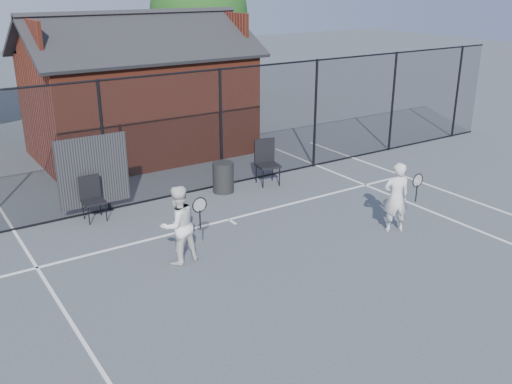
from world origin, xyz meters
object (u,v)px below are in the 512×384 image
chair_left (93,200)px  waste_bin (223,177)px  chair_right (268,163)px  player_back (178,225)px  clubhouse (139,100)px  player_front (396,197)px

chair_left → waste_bin: size_ratio=1.26×
chair_right → waste_bin: (-1.24, 0.16, -0.19)m
player_back → waste_bin: 3.85m
player_back → waste_bin: (2.60, 2.82, -0.37)m
clubhouse → player_front: 8.72m
clubhouse → player_back: (-2.29, -7.22, -0.85)m
player_back → clubhouse: bearing=72.4°
player_front → waste_bin: 4.43m
clubhouse → player_back: clubhouse is taller
waste_bin → chair_right: bearing=-7.2°
clubhouse → chair_left: 5.43m
player_front → clubhouse: bearing=104.1°
chair_left → chair_right: (4.51, -0.16, 0.09)m
player_back → chair_left: (-0.68, 2.82, -0.27)m
player_front → chair_left: (-5.09, 4.02, -0.27)m
waste_bin → chair_left: bearing=180.0°
clubhouse → chair_right: bearing=-71.3°
chair_left → waste_bin: 3.27m
clubhouse → waste_bin: clubhouse is taller
clubhouse → player_back: size_ratio=4.31×
player_back → chair_left: 2.92m
clubhouse → player_front: clubhouse is taller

